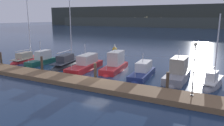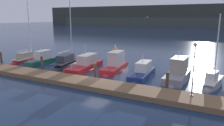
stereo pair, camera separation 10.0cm
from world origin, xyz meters
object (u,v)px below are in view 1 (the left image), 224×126
Objects in this scene: sailboat_berth_8 at (212,84)px; dock_lamppost at (195,61)px; motorboat_berth_4 at (85,67)px; motorboat_berth_5 at (115,67)px; sailboat_berth_1 at (28,59)px; sailboat_berth_3 at (69,64)px; motorboat_berth_7 at (177,76)px; motorboat_berth_6 at (142,75)px; channel_buoy at (115,52)px; motorboat_berth_2 at (41,62)px.

sailboat_berth_8 is 1.82× the size of dock_lamppost.
motorboat_berth_5 is (3.57, 1.24, 0.10)m from motorboat_berth_4.
sailboat_berth_1 reaches higher than motorboat_berth_5.
sailboat_berth_3 is at bearing -178.16° from motorboat_berth_5.
motorboat_berth_4 is at bearing -176.59° from motorboat_berth_7.
motorboat_berth_7 is at bearing 111.91° from dock_lamppost.
motorboat_berth_6 is at bearing -4.56° from sailboat_berth_3.
motorboat_berth_6 is 7.18m from sailboat_berth_8.
sailboat_berth_1 is 5.04× the size of channel_buoy.
sailboat_berth_1 is 25.48m from dock_lamppost.
motorboat_berth_7 is (14.72, -0.34, 0.22)m from sailboat_berth_3.
motorboat_berth_5 is 11.25m from sailboat_berth_8.
sailboat_berth_1 is 1.55× the size of motorboat_berth_7.
motorboat_berth_7 is 0.83× the size of sailboat_berth_8.
channel_buoy is (-4.75, 9.27, 0.27)m from motorboat_berth_5.
motorboat_berth_7 is at bearing 3.41° from motorboat_berth_4.
sailboat_berth_8 is (22.09, 0.32, -0.21)m from motorboat_berth_2.
motorboat_berth_5 is 0.85× the size of sailboat_berth_8.
dock_lamppost is (9.97, -6.12, 2.80)m from motorboat_berth_5.
channel_buoy is at bearing 146.75° from sailboat_berth_8.
motorboat_berth_7 is 3.26× the size of channel_buoy.
motorboat_berth_6 is (10.99, -0.88, 0.06)m from sailboat_berth_3.
motorboat_berth_4 is 3.90× the size of channel_buoy.
dock_lamppost is (14.72, -15.39, 2.53)m from channel_buoy.
sailboat_berth_8 is at bearing -9.95° from motorboat_berth_7.
motorboat_berth_2 is (3.77, -1.03, 0.21)m from sailboat_berth_1.
sailboat_berth_1 is 25.87m from sailboat_berth_8.
dock_lamppost is at bearing -40.11° from motorboat_berth_6.
motorboat_berth_5 is 7.76m from motorboat_berth_7.
motorboat_berth_6 is 13.58m from channel_buoy.
motorboat_berth_5 reaches higher than motorboat_berth_6.
sailboat_berth_1 is 1.55× the size of motorboat_berth_6.
sailboat_berth_3 is 18.21m from dock_lamppost.
motorboat_berth_2 is 4.13m from sailboat_berth_3.
sailboat_berth_1 is at bearing -135.57° from channel_buoy.
dock_lamppost is at bearing -31.55° from motorboat_berth_5.
motorboat_berth_4 is 3.78m from motorboat_berth_5.
sailboat_berth_8 is (3.45, -0.61, -0.24)m from motorboat_berth_7.
dock_lamppost reaches higher than channel_buoy.
sailboat_berth_3 is 2.13× the size of motorboat_berth_6.
motorboat_berth_7 is 3.51m from sailboat_berth_8.
sailboat_berth_3 is 18.19m from sailboat_berth_8.
sailboat_berth_1 reaches higher than motorboat_berth_2.
motorboat_berth_2 is at bearing -162.07° from sailboat_berth_3.
dock_lamppost reaches higher than motorboat_berth_6.
sailboat_berth_1 is 11.13m from motorboat_berth_4.
motorboat_berth_4 is 1.80× the size of dock_lamppost.
motorboat_berth_2 is 0.69× the size of sailboat_berth_8.
motorboat_berth_4 is 1.20× the size of motorboat_berth_6.
channel_buoy is at bearing 96.39° from motorboat_berth_4.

